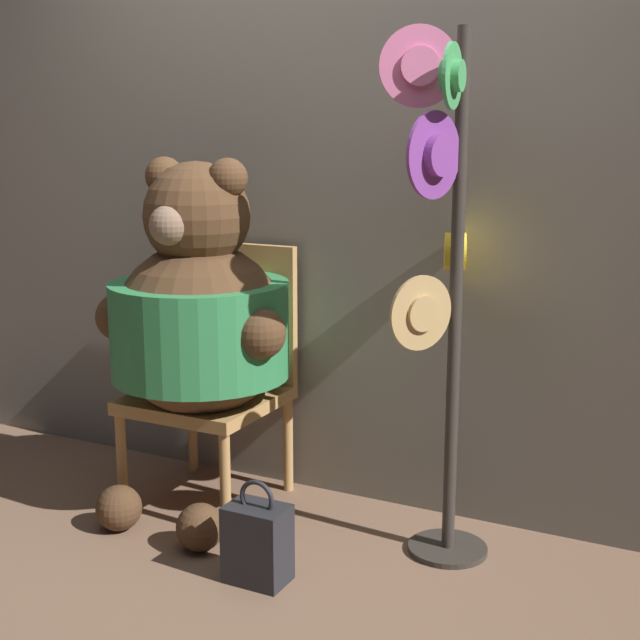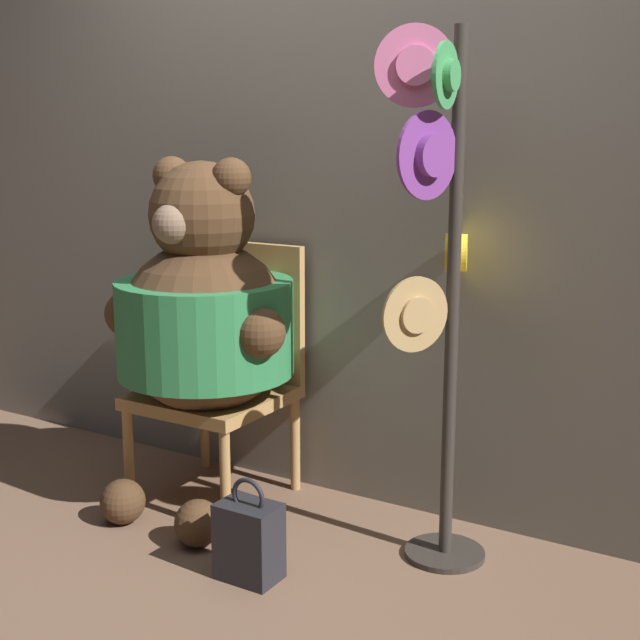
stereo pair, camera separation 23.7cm
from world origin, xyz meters
name	(u,v)px [view 2 (the right image)]	position (x,y,z in m)	size (l,w,h in m)	color
ground_plane	(272,539)	(0.00, 0.00, 0.00)	(14.00, 14.00, 0.00)	brown
wall_back	(349,208)	(0.00, 0.56, 1.16)	(8.00, 0.10, 2.32)	slate
chair	(227,367)	(-0.42, 0.30, 0.52)	(0.53, 0.53, 1.01)	#B2844C
teddy_bear	(203,316)	(-0.38, 0.11, 0.77)	(0.81, 0.72, 1.36)	#4C331E
hat_display_rack	(440,263)	(0.55, 0.18, 1.04)	(0.37, 0.57, 1.78)	#332D28
handbag_on_ground	(249,540)	(0.10, -0.28, 0.14)	(0.20, 0.14, 0.35)	#232328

